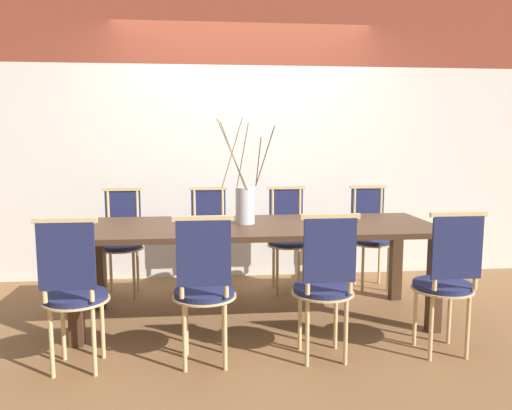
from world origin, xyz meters
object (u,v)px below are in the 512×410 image
object	(u,v)px
dining_table	(256,236)
vase_centerpiece	(245,204)
book_stack	(321,221)
chair_far_center	(288,234)
chair_near_center	(325,281)

from	to	relation	value
dining_table	vase_centerpiece	world-z (taller)	vase_centerpiece
book_stack	vase_centerpiece	bearing A→B (deg)	-176.82
dining_table	book_stack	bearing A→B (deg)	9.68
chair_far_center	vase_centerpiece	size ratio (longest dim) A/B	1.18
dining_table	book_stack	world-z (taller)	book_stack
dining_table	chair_near_center	distance (m)	0.85
vase_centerpiece	book_stack	distance (m)	0.62
dining_table	chair_far_center	xyz separation A→B (m)	(0.37, 0.76, -0.14)
chair_far_center	vase_centerpiece	distance (m)	0.92
dining_table	chair_near_center	xyz separation A→B (m)	(0.35, -0.76, -0.14)
dining_table	vase_centerpiece	distance (m)	0.26
chair_far_center	vase_centerpiece	xyz separation A→B (m)	(-0.45, -0.71, 0.38)
dining_table	vase_centerpiece	bearing A→B (deg)	144.39
chair_near_center	chair_far_center	size ratio (longest dim) A/B	1.00
book_stack	chair_far_center	bearing A→B (deg)	102.76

